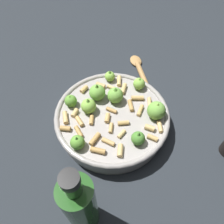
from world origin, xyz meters
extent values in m
plane|color=#23282D|center=(0.00, 0.00, 0.00)|extent=(2.40, 2.40, 0.00)
cylinder|color=#9E9993|center=(0.00, 0.00, 0.02)|extent=(0.27, 0.27, 0.05)
torus|color=#9E9993|center=(0.00, 0.00, 0.05)|extent=(0.29, 0.29, 0.01)
sphere|color=#8CC64C|center=(0.01, 0.12, 0.06)|extent=(0.03, 0.03, 0.03)
cone|color=#609E38|center=(0.01, 0.12, 0.08)|extent=(0.01, 0.01, 0.01)
sphere|color=#8CC64C|center=(-0.06, 0.02, 0.07)|extent=(0.04, 0.04, 0.04)
cone|color=#75B247|center=(-0.06, 0.02, 0.09)|extent=(0.02, 0.02, 0.02)
sphere|color=#609E38|center=(-0.09, -0.08, 0.07)|extent=(0.03, 0.03, 0.03)
cone|color=#4C8933|center=(-0.09, -0.08, 0.08)|extent=(0.01, 0.01, 0.01)
sphere|color=#609E38|center=(-0.10, 0.04, 0.06)|extent=(0.03, 0.03, 0.03)
cone|color=#609E38|center=(-0.10, 0.04, 0.08)|extent=(0.01, 0.01, 0.01)
sphere|color=#75B247|center=(0.11, -0.02, 0.07)|extent=(0.04, 0.04, 0.04)
cone|color=#8CC64C|center=(0.11, -0.02, 0.09)|extent=(0.02, 0.02, 0.01)
sphere|color=#75B247|center=(-0.03, 0.06, 0.07)|extent=(0.04, 0.04, 0.04)
cone|color=#609E38|center=(-0.03, 0.06, 0.09)|extent=(0.02, 0.02, 0.02)
sphere|color=#75B247|center=(0.01, 0.04, 0.07)|extent=(0.04, 0.04, 0.04)
cone|color=#609E38|center=(0.01, 0.04, 0.09)|extent=(0.02, 0.02, 0.02)
sphere|color=#4C8933|center=(0.05, -0.08, 0.06)|extent=(0.03, 0.03, 0.03)
cone|color=#4C8933|center=(0.05, -0.08, 0.08)|extent=(0.01, 0.01, 0.01)
sphere|color=#8CC64C|center=(0.08, 0.08, 0.06)|extent=(0.03, 0.03, 0.03)
cone|color=#8CC64C|center=(0.08, 0.08, 0.08)|extent=(0.01, 0.01, 0.01)
cylinder|color=tan|center=(0.07, 0.04, 0.05)|extent=(0.03, 0.02, 0.01)
cylinder|color=tan|center=(-0.01, -0.01, 0.05)|extent=(0.02, 0.03, 0.01)
cylinder|color=tan|center=(0.02, -0.06, 0.05)|extent=(0.02, 0.02, 0.01)
cylinder|color=tan|center=(0.10, 0.02, 0.05)|extent=(0.01, 0.03, 0.01)
cylinder|color=tan|center=(-0.04, -0.10, 0.06)|extent=(0.04, 0.02, 0.01)
cylinder|color=tan|center=(0.08, -0.05, 0.06)|extent=(0.03, 0.02, 0.01)
cylinder|color=tan|center=(-0.02, -0.08, 0.05)|extent=(0.03, 0.03, 0.01)
cylinder|color=tan|center=(-0.01, -0.04, 0.05)|extent=(0.01, 0.03, 0.01)
cylinder|color=tan|center=(-0.08, -0.01, 0.05)|extent=(0.02, 0.03, 0.01)
cylinder|color=tan|center=(-0.06, 0.09, 0.06)|extent=(0.02, 0.03, 0.01)
cylinder|color=tan|center=(0.07, 0.00, 0.05)|extent=(0.02, 0.03, 0.01)
cylinder|color=tan|center=(0.04, 0.08, 0.06)|extent=(0.02, 0.04, 0.01)
cylinder|color=tan|center=(-0.08, -0.04, 0.05)|extent=(0.02, 0.03, 0.01)
cylinder|color=tan|center=(-0.02, 0.10, 0.05)|extent=(0.03, 0.02, 0.01)
cylinder|color=tan|center=(0.00, 0.01, 0.05)|extent=(0.03, 0.02, 0.01)
cylinder|color=tan|center=(0.08, -0.08, 0.05)|extent=(0.03, 0.02, 0.01)
cylinder|color=tan|center=(-0.11, -0.03, 0.06)|extent=(0.03, 0.02, 0.01)
cylinder|color=tan|center=(0.02, -0.03, 0.05)|extent=(0.03, 0.01, 0.01)
cylinder|color=tan|center=(-0.09, 0.01, 0.06)|extent=(0.02, 0.03, 0.01)
cylinder|color=tan|center=(0.03, 0.11, 0.05)|extent=(0.02, 0.03, 0.01)
cylinder|color=tan|center=(0.01, 0.08, 0.05)|extent=(0.03, 0.03, 0.01)
cylinder|color=tan|center=(0.01, -0.10, 0.06)|extent=(0.02, 0.03, 0.01)
cylinder|color=tan|center=(-0.05, -0.07, 0.05)|extent=(0.03, 0.03, 0.01)
cylinder|color=tan|center=(-0.11, 0.00, 0.05)|extent=(0.01, 0.03, 0.01)
cylinder|color=tan|center=(0.05, 0.02, 0.05)|extent=(0.01, 0.03, 0.01)
cylinder|color=tan|center=(-0.05, -0.01, 0.05)|extent=(0.01, 0.03, 0.01)
cylinder|color=tan|center=(0.11, -0.05, 0.05)|extent=(0.01, 0.03, 0.01)
cylinder|color=#1E4C19|center=(-0.08, -0.22, 0.09)|extent=(0.06, 0.06, 0.18)
cylinder|color=#1E4C19|center=(-0.08, -0.22, 0.19)|extent=(0.03, 0.03, 0.04)
cylinder|color=black|center=(-0.08, -0.22, 0.22)|extent=(0.03, 0.03, 0.02)
cylinder|color=#B2844C|center=(0.12, 0.12, 0.01)|extent=(0.04, 0.21, 0.02)
ellipsoid|color=#B2844C|center=(0.11, 0.24, 0.01)|extent=(0.04, 0.06, 0.01)
camera|label=1|loc=(-0.04, -0.33, 0.51)|focal=36.66mm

